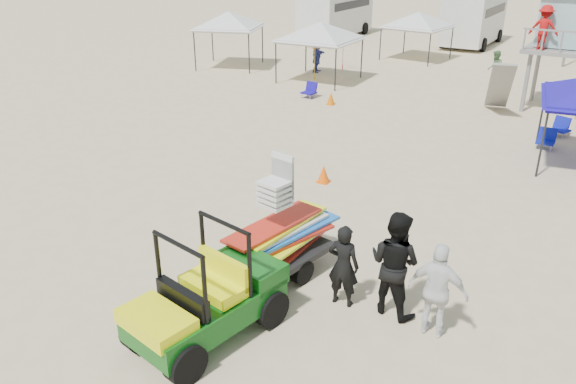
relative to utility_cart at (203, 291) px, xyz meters
The scene contains 20 objects.
ground 1.31m from the utility_cart, 161.63° to the left, with size 140.00×140.00×0.00m, color beige.
utility_cart is the anchor object (origin of this frame).
surf_trailer 2.34m from the utility_cart, 89.82° to the left, with size 1.62×2.50×2.19m.
man_left 2.54m from the utility_cart, 53.22° to the left, with size 0.58×0.38×1.58m, color black.
man_mid 3.29m from the utility_cart, 43.94° to the left, with size 0.95×0.74×1.95m, color black.
man_right 3.81m from the utility_cart, 32.29° to the left, with size 0.99×0.41×1.70m, color white.
lifeguard_tower 18.56m from the utility_cart, 81.21° to the left, with size 2.74×2.74×4.32m.
canopy_white_a 19.31m from the utility_cart, 112.65° to the left, with size 3.29×3.29×3.11m.
canopy_white_b 22.35m from the utility_cart, 125.51° to the left, with size 3.83×3.83×3.23m.
canopy_white_c 25.85m from the utility_cart, 101.89° to the left, with size 3.40×3.40×2.98m.
umbrella_a 21.87m from the utility_cart, 110.16° to the left, with size 1.75×1.78×1.60m, color #AB1223.
umbrella_b 19.29m from the utility_cart, 113.31° to the left, with size 2.05×2.09×1.88m, color gold.
cone_near 7.04m from the utility_cart, 101.64° to the left, with size 0.34×0.34×0.50m, color #FF5D08.
cone_far 15.03m from the utility_cart, 109.24° to the left, with size 0.34×0.34×0.50m, color orange.
beach_chair_a 16.02m from the utility_cart, 112.92° to the left, with size 0.60×0.64×0.64m.
beach_chair_b 13.49m from the utility_cart, 75.60° to the left, with size 0.54×0.58×0.64m.
beach_chair_c 15.10m from the utility_cart, 76.28° to the left, with size 0.69×0.76×0.64m.
rv_far_left 32.93m from the utility_cart, 113.06° to the left, with size 2.64×6.80×3.25m.
rv_mid_left 32.04m from the utility_cart, 96.99° to the left, with size 2.65×6.50×3.25m.
distant_beachgoers 18.58m from the utility_cart, 95.94° to the left, with size 13.71×6.32×1.86m.
Camera 1 is at (6.01, -6.10, 6.05)m, focal length 35.00 mm.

